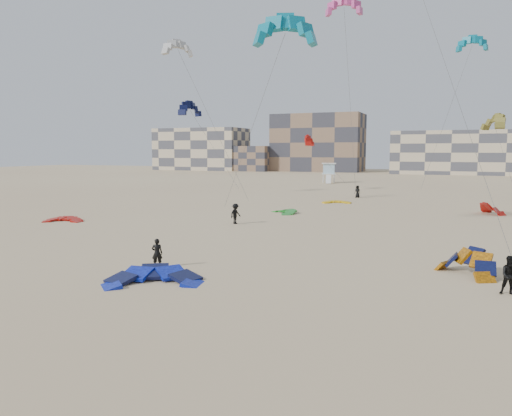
% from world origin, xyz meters
% --- Properties ---
extents(ground, '(320.00, 320.00, 0.00)m').
position_xyz_m(ground, '(0.00, 0.00, 0.00)').
color(ground, '#CEB78A').
rests_on(ground, ground).
extents(kite_ground_blue, '(6.54, 6.64, 2.36)m').
position_xyz_m(kite_ground_blue, '(-1.08, -1.30, 0.00)').
color(kite_ground_blue, '#112ECD').
rests_on(kite_ground_blue, ground).
extents(kite_ground_orange, '(4.78, 4.78, 3.43)m').
position_xyz_m(kite_ground_orange, '(13.30, 6.38, 0.00)').
color(kite_ground_orange, orange).
rests_on(kite_ground_orange, ground).
extents(kite_ground_red, '(4.30, 4.44, 1.20)m').
position_xyz_m(kite_ground_red, '(-21.20, 13.89, 0.00)').
color(kite_ground_red, red).
rests_on(kite_ground_red, ground).
extents(kite_ground_green, '(4.65, 4.62, 1.35)m').
position_xyz_m(kite_ground_green, '(-4.23, 27.52, 0.00)').
color(kite_ground_green, '#1E9622').
rests_on(kite_ground_green, ground).
extents(kite_ground_red_far, '(4.34, 4.30, 3.24)m').
position_xyz_m(kite_ground_red_far, '(15.93, 35.14, 0.00)').
color(kite_ground_red_far, red).
rests_on(kite_ground_red_far, ground).
extents(kite_ground_yellow, '(4.09, 4.20, 0.57)m').
position_xyz_m(kite_ground_yellow, '(-1.52, 39.73, 0.00)').
color(kite_ground_yellow, '#F9A10B').
rests_on(kite_ground_yellow, ground).
extents(kitesurfer_main, '(0.71, 0.61, 1.66)m').
position_xyz_m(kitesurfer_main, '(-2.75, 1.59, 0.83)').
color(kitesurfer_main, black).
rests_on(kitesurfer_main, ground).
extents(kitesurfer_b, '(0.91, 0.73, 1.80)m').
position_xyz_m(kitesurfer_b, '(15.12, 3.17, 0.90)').
color(kitesurfer_b, black).
rests_on(kitesurfer_b, ground).
extents(kitesurfer_c, '(1.00, 1.33, 1.83)m').
position_xyz_m(kitesurfer_c, '(-5.74, 18.57, 0.92)').
color(kitesurfer_c, black).
rests_on(kitesurfer_c, ground).
extents(kitesurfer_e, '(0.94, 0.72, 1.72)m').
position_xyz_m(kitesurfer_e, '(-0.51, 47.91, 0.86)').
color(kitesurfer_e, black).
rests_on(kitesurfer_e, ground).
extents(kite_fly_teal_a, '(11.86, 10.51, 16.20)m').
position_xyz_m(kite_fly_teal_a, '(0.00, 15.30, 15.41)').
color(kite_fly_teal_a, '#006696').
rests_on(kite_fly_teal_a, ground).
extents(kite_fly_grey, '(11.39, 4.88, 18.41)m').
position_xyz_m(kite_fly_grey, '(-17.76, 29.04, 18.03)').
color(kite_fly_grey, '#BCBCBC').
rests_on(kite_fly_grey, ground).
extents(kite_fly_pink, '(4.86, 11.38, 23.59)m').
position_xyz_m(kite_fly_pink, '(-0.87, 38.88, 23.38)').
color(kite_fly_pink, '#F647B4').
rests_on(kite_fly_pink, ground).
extents(kite_fly_olive, '(4.76, 10.77, 10.12)m').
position_xyz_m(kite_fly_olive, '(15.98, 41.16, 9.61)').
color(kite_fly_olive, olive).
rests_on(kite_fly_olive, ground).
extents(kite_fly_navy, '(9.22, 4.71, 12.73)m').
position_xyz_m(kite_fly_navy, '(-24.19, 42.83, 12.41)').
color(kite_fly_navy, '#0C133E').
rests_on(kite_fly_navy, ground).
extents(kite_fly_teal_b, '(8.00, 3.92, 20.75)m').
position_xyz_m(kite_fly_teal_b, '(13.42, 52.63, 20.55)').
color(kite_fly_teal_b, '#006696').
rests_on(kite_fly_teal_b, ground).
extents(kite_fly_red, '(7.29, 5.11, 8.22)m').
position_xyz_m(kite_fly_red, '(-10.11, 56.43, 8.00)').
color(kite_fly_red, red).
rests_on(kite_fly_red, ground).
extents(lifeguard_tower_far, '(3.42, 5.84, 4.04)m').
position_xyz_m(lifeguard_tower_far, '(-12.22, 77.99, 2.00)').
color(lifeguard_tower_far, white).
rests_on(lifeguard_tower_far, ground).
extents(condo_west_a, '(30.00, 15.00, 14.00)m').
position_xyz_m(condo_west_a, '(-70.00, 130.00, 7.00)').
color(condo_west_a, beige).
rests_on(condo_west_a, ground).
extents(condo_west_b, '(28.00, 14.00, 18.00)m').
position_xyz_m(condo_west_b, '(-30.00, 134.00, 9.00)').
color(condo_west_b, '#80634D').
rests_on(condo_west_b, ground).
extents(condo_mid, '(32.00, 16.00, 12.00)m').
position_xyz_m(condo_mid, '(10.00, 130.00, 6.00)').
color(condo_mid, beige).
rests_on(condo_mid, ground).
extents(condo_fill_left, '(12.00, 10.00, 8.00)m').
position_xyz_m(condo_fill_left, '(-50.00, 128.00, 4.00)').
color(condo_fill_left, '#80634D').
rests_on(condo_fill_left, ground).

